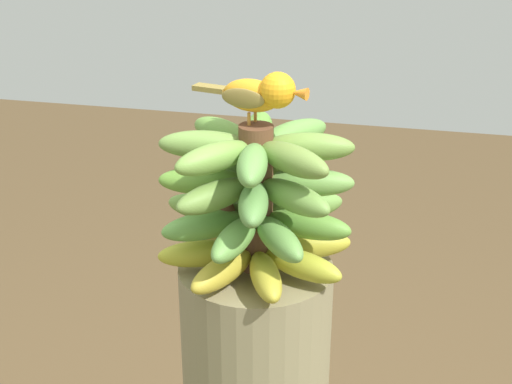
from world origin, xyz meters
name	(u,v)px	position (x,y,z in m)	size (l,w,h in m)	color
banana_bunch	(256,199)	(0.00, 0.00, 1.15)	(0.31, 0.31, 0.24)	brown
perched_bird	(262,93)	(0.01, 0.00, 1.32)	(0.18, 0.07, 0.08)	#C68933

